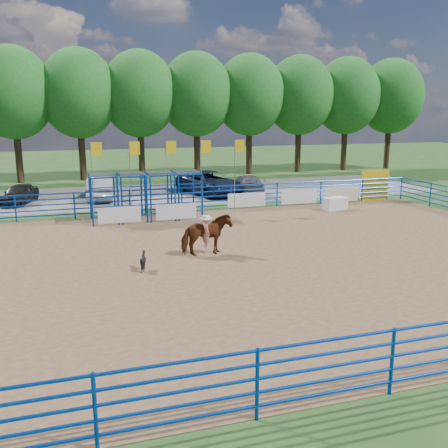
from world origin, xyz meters
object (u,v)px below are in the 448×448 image
Objects in this scene: car_b at (101,188)px; car_c at (209,183)px; announcer_table at (335,204)px; calf at (143,261)px; car_d at (247,184)px; horse_and_rider at (206,234)px; car_a at (19,194)px.

car_c is (7.48, -0.25, 0.04)m from car_b.
announcer_table is 15.37m from car_b.
car_d reaches higher than calf.
announcer_table is at bearing -71.14° from car_c.
calf is at bearing 65.51° from car_d.
horse_and_rider is 0.51× the size of car_d.
car_b is 7.48m from car_c.
car_a reaches higher than announcer_table.
calf is (-2.76, -1.18, -0.55)m from horse_and_rider.
car_b reaches higher than announcer_table.
car_b is at bearing 19.14° from car_a.
calf is at bearing -130.90° from car_c.
car_c reaches higher than calf.
horse_and_rider is 16.97m from car_a.
car_a is at bearing 156.60° from announcer_table.
car_a is 5.10m from car_b.
car_a is (-5.56, 15.97, 0.27)m from calf.
announcer_table is 12.07m from horse_and_rider.
horse_and_rider is at bearing -101.11° from calf.
announcer_table is 19.84m from car_a.
car_d reaches higher than announcer_table.
horse_and_rider reaches higher than calf.
car_c is at bearing 73.86° from horse_and_rider.
car_a is 0.63× the size of car_c.
car_c reaches higher than car_a.
car_b reaches higher than calf.
car_b is at bearing 102.20° from horse_and_rider.
car_b is at bearing -32.62° from calf.
car_d is (9.75, 15.52, 0.29)m from calf.
car_c is at bearing 0.44° from car_d.
car_d is at bearing -66.40° from calf.
car_b is 10.23m from car_d.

